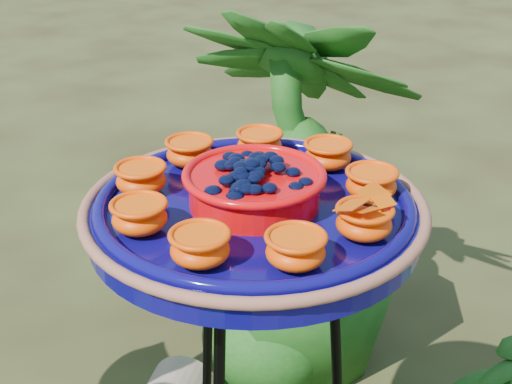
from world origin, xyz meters
TOP-DOWN VIEW (x-y plane):
  - feeder_dish at (0.08, -0.13)m, footprint 0.53×0.53m
  - shrub_back_right at (0.78, 0.40)m, footprint 0.81×0.81m

SIDE VIEW (x-z plane):
  - shrub_back_right at x=0.78m, z-range 0.00..1.10m
  - feeder_dish at x=0.08m, z-range 0.93..1.04m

